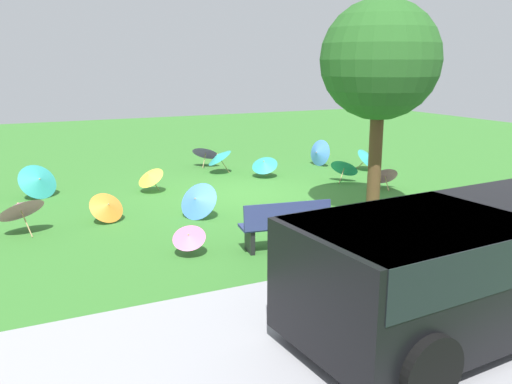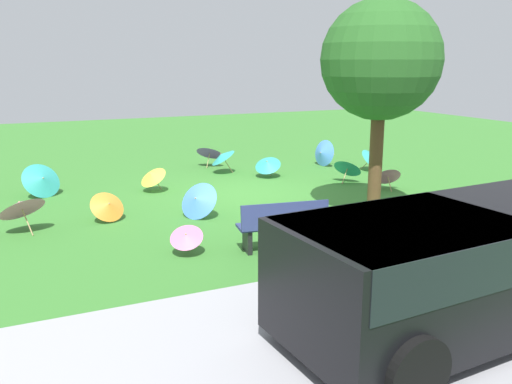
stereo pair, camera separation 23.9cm
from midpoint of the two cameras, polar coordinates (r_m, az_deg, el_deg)
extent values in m
plane|color=#387A2D|center=(13.75, -0.25, -0.29)|extent=(40.00, 40.00, 0.00)
cube|color=#9E9EA3|center=(8.03, 22.22, -11.66)|extent=(40.00, 4.29, 0.01)
cube|color=black|center=(7.23, 21.41, -7.10)|extent=(4.71, 2.19, 1.35)
cube|color=black|center=(6.45, 16.35, -5.40)|extent=(2.69, 2.08, 0.55)
cylinder|color=black|center=(5.76, 17.49, -17.49)|extent=(0.77, 0.27, 0.76)
cylinder|color=black|center=(7.03, 6.25, -10.96)|extent=(0.77, 0.27, 0.76)
cylinder|color=black|center=(9.14, 23.26, -6.16)|extent=(0.77, 0.27, 0.76)
cube|color=navy|center=(9.74, 3.44, -3.42)|extent=(1.65, 0.69, 0.05)
cube|color=navy|center=(9.49, 3.85, -2.46)|extent=(1.60, 0.36, 0.45)
cube|color=black|center=(9.62, -0.20, -5.01)|extent=(0.14, 0.41, 0.45)
cube|color=black|center=(10.02, 6.89, -4.34)|extent=(0.14, 0.41, 0.45)
cylinder|color=brown|center=(11.84, 13.00, 3.48)|extent=(0.28, 0.28, 2.58)
sphere|color=#286023|center=(11.67, 13.54, 13.32)|extent=(2.46, 2.46, 2.46)
cylinder|color=tan|center=(15.91, 1.81, 2.26)|extent=(0.18, 0.18, 0.35)
cone|color=teal|center=(15.73, 1.65, 3.00)|extent=(1.04, 1.04, 0.53)
sphere|color=tan|center=(15.67, 1.60, 3.23)|extent=(0.06, 0.06, 0.05)
cylinder|color=tan|center=(11.98, -4.78, -1.45)|extent=(0.38, 0.27, 0.33)
cone|color=#4C8CE5|center=(11.71, -5.59, -0.81)|extent=(1.01, 1.07, 0.79)
sphere|color=tan|center=(11.65, -5.78, -0.65)|extent=(0.06, 0.06, 0.05)
cylinder|color=tan|center=(9.66, -6.42, -5.44)|extent=(0.13, 0.19, 0.32)
cone|color=pink|center=(9.49, -6.60, -4.59)|extent=(0.77, 0.76, 0.38)
sphere|color=tan|center=(9.46, -6.64, -4.41)|extent=(0.06, 0.06, 0.05)
cylinder|color=tan|center=(12.01, -15.09, -2.05)|extent=(0.12, 0.33, 0.31)
cone|color=orange|center=(11.78, -14.67, -1.35)|extent=(0.86, 0.78, 0.63)
sphere|color=tan|center=(11.72, -14.56, -1.17)|extent=(0.05, 0.06, 0.05)
cylinder|color=tan|center=(16.40, -2.53, 2.81)|extent=(0.30, 0.09, 0.47)
cone|color=teal|center=(16.32, -3.16, 3.78)|extent=(0.88, 0.91, 0.53)
sphere|color=tan|center=(16.30, -3.30, 3.99)|extent=(0.06, 0.05, 0.05)
cylinder|color=tan|center=(15.26, 9.72, 1.64)|extent=(0.30, 0.20, 0.38)
cone|color=teal|center=(15.40, 10.06, 2.65)|extent=(1.00, 1.02, 0.63)
sphere|color=tan|center=(15.43, 10.15, 2.89)|extent=(0.06, 0.06, 0.05)
cylinder|color=tan|center=(17.34, -4.63, 3.30)|extent=(0.21, 0.22, 0.43)
cone|color=purple|center=(17.45, -4.43, 4.27)|extent=(1.17, 1.17, 0.58)
sphere|color=tan|center=(17.48, -4.38, 4.50)|extent=(0.06, 0.06, 0.05)
cylinder|color=tan|center=(14.79, -21.55, 0.54)|extent=(0.23, 0.50, 0.39)
cone|color=teal|center=(14.46, -21.06, 1.24)|extent=(1.13, 0.99, 0.86)
sphere|color=tan|center=(14.39, -20.96, 1.38)|extent=(0.05, 0.06, 0.05)
cylinder|color=tan|center=(14.34, -9.80, 0.87)|extent=(0.26, 0.14, 0.38)
cone|color=yellow|center=(14.18, -10.36, 1.70)|extent=(0.89, 0.91, 0.52)
sphere|color=tan|center=(14.14, -10.50, 1.91)|extent=(0.06, 0.05, 0.05)
cylinder|color=tan|center=(11.42, -22.25, -2.98)|extent=(0.17, 0.33, 0.48)
cone|color=pink|center=(11.54, -22.88, -1.34)|extent=(1.16, 1.12, 0.66)
sphere|color=tan|center=(11.56, -23.02, -0.98)|extent=(0.05, 0.06, 0.05)
cylinder|color=tan|center=(14.61, 14.28, 0.80)|extent=(0.13, 0.34, 0.34)
cone|color=pink|center=(14.76, 14.05, 1.74)|extent=(0.81, 0.73, 0.56)
sphere|color=tan|center=(14.79, 14.00, 1.93)|extent=(0.05, 0.06, 0.05)
cylinder|color=tan|center=(17.81, 8.08, 3.98)|extent=(0.45, 0.12, 0.12)
cone|color=#4C8CE5|center=(17.59, 7.36, 4.09)|extent=(0.51, 0.89, 0.86)
sphere|color=tan|center=(17.53, 7.16, 4.12)|extent=(0.05, 0.04, 0.04)
cylinder|color=tan|center=(17.25, 11.83, 2.88)|extent=(0.19, 0.32, 0.36)
cone|color=teal|center=(17.12, 12.53, 3.52)|extent=(0.96, 0.91, 0.63)
sphere|color=tan|center=(17.09, 12.70, 3.67)|extent=(0.06, 0.06, 0.05)
camera|label=1|loc=(0.12, -89.40, 0.14)|focal=38.21mm
camera|label=2|loc=(0.12, 90.60, -0.14)|focal=38.21mm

